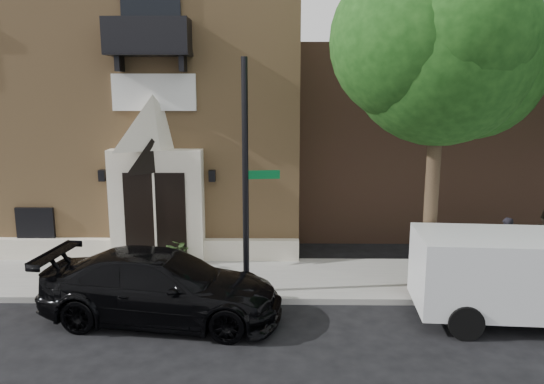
{
  "coord_description": "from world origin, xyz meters",
  "views": [
    {
      "loc": [
        2.44,
        -11.74,
        5.04
      ],
      "look_at": [
        2.24,
        2.0,
        2.32
      ],
      "focal_mm": 35.0,
      "sensor_mm": 36.0,
      "label": 1
    }
  ],
  "objects_px": {
    "black_sedan": "(162,287)",
    "dumpster": "(505,262)",
    "street_sign": "(246,178)",
    "pedestrian_near": "(505,245)",
    "fire_hydrant": "(425,276)",
    "cargo_van": "(538,275)"
  },
  "relations": [
    {
      "from": "cargo_van",
      "to": "fire_hydrant",
      "type": "height_order",
      "value": "cargo_van"
    },
    {
      "from": "black_sedan",
      "to": "fire_hydrant",
      "type": "bearing_deg",
      "value": -69.99
    },
    {
      "from": "street_sign",
      "to": "dumpster",
      "type": "distance_m",
      "value": 6.65
    },
    {
      "from": "street_sign",
      "to": "fire_hydrant",
      "type": "bearing_deg",
      "value": -5.74
    },
    {
      "from": "dumpster",
      "to": "pedestrian_near",
      "type": "bearing_deg",
      "value": 84.52
    },
    {
      "from": "cargo_van",
      "to": "dumpster",
      "type": "relative_size",
      "value": 2.12
    },
    {
      "from": "fire_hydrant",
      "to": "dumpster",
      "type": "xyz_separation_m",
      "value": [
        1.97,
        0.13,
        0.32
      ]
    },
    {
      "from": "fire_hydrant",
      "to": "pedestrian_near",
      "type": "bearing_deg",
      "value": 29.27
    },
    {
      "from": "black_sedan",
      "to": "street_sign",
      "type": "relative_size",
      "value": 0.94
    },
    {
      "from": "dumpster",
      "to": "pedestrian_near",
      "type": "relative_size",
      "value": 1.54
    },
    {
      "from": "street_sign",
      "to": "dumpster",
      "type": "relative_size",
      "value": 2.4
    },
    {
      "from": "fire_hydrant",
      "to": "pedestrian_near",
      "type": "xyz_separation_m",
      "value": [
        2.49,
        1.4,
        0.39
      ]
    },
    {
      "from": "black_sedan",
      "to": "fire_hydrant",
      "type": "relative_size",
      "value": 7.16
    },
    {
      "from": "cargo_van",
      "to": "pedestrian_near",
      "type": "distance_m",
      "value": 2.91
    },
    {
      "from": "black_sedan",
      "to": "dumpster",
      "type": "distance_m",
      "value": 8.23
    },
    {
      "from": "street_sign",
      "to": "fire_hydrant",
      "type": "height_order",
      "value": "street_sign"
    },
    {
      "from": "black_sedan",
      "to": "street_sign",
      "type": "height_order",
      "value": "street_sign"
    },
    {
      "from": "pedestrian_near",
      "to": "fire_hydrant",
      "type": "bearing_deg",
      "value": 22.45
    },
    {
      "from": "dumpster",
      "to": "pedestrian_near",
      "type": "distance_m",
      "value": 1.37
    },
    {
      "from": "black_sedan",
      "to": "dumpster",
      "type": "xyz_separation_m",
      "value": [
        8.08,
        1.53,
        0.07
      ]
    },
    {
      "from": "pedestrian_near",
      "to": "black_sedan",
      "type": "bearing_deg",
      "value": 11.21
    },
    {
      "from": "cargo_van",
      "to": "fire_hydrant",
      "type": "relative_size",
      "value": 6.72
    }
  ]
}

